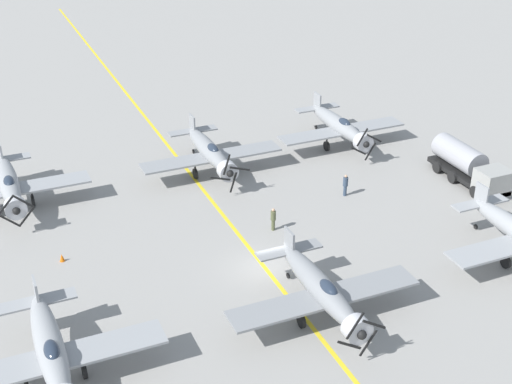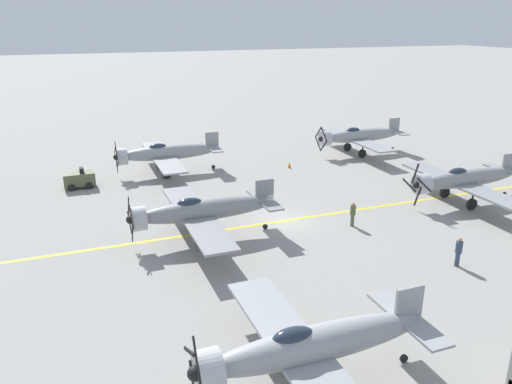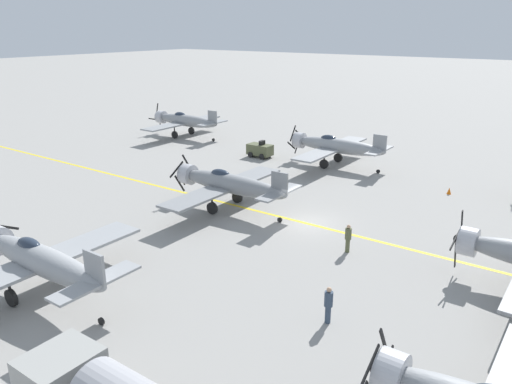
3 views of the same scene
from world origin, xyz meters
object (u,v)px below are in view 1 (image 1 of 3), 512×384
object	(u,v)px
airplane_near_left	(340,126)
traffic_cone	(62,258)
airplane_mid_right	(51,351)
ground_crew_walking	(345,184)
ground_crew_inspecting	(273,218)
fuel_tanker	(469,166)
airplane_near_center	(210,152)
airplane_mid_center	(322,290)
airplane_near_right	(9,185)

from	to	relation	value
airplane_near_left	traffic_cone	xyz separation A→B (m)	(26.76, 9.25, -1.74)
airplane_mid_right	traffic_cone	bearing A→B (deg)	-109.57
ground_crew_walking	ground_crew_inspecting	xyz separation A→B (m)	(7.51, 2.61, -0.03)
fuel_tanker	ground_crew_inspecting	world-z (taller)	fuel_tanker
airplane_near_center	ground_crew_walking	world-z (taller)	airplane_near_center
airplane_near_left	airplane_mid_center	world-z (taller)	same
fuel_tanker	airplane_near_right	bearing A→B (deg)	-16.55
traffic_cone	ground_crew_walking	bearing A→B (deg)	-178.30
airplane_near_center	ground_crew_walking	bearing A→B (deg)	133.80
airplane_near_left	ground_crew_inspecting	world-z (taller)	airplane_near_left
airplane_near_right	airplane_mid_center	distance (m)	26.56
ground_crew_inspecting	airplane_near_left	bearing A→B (deg)	-136.54
airplane_mid_right	airplane_mid_center	xyz separation A→B (m)	(-15.65, 0.82, 0.00)
airplane_near_center	airplane_mid_center	xyz separation A→B (m)	(0.71, 21.14, 0.00)
airplane_near_left	fuel_tanker	size ratio (longest dim) A/B	1.50
airplane_near_center	fuel_tanker	size ratio (longest dim) A/B	1.50
airplane_mid_right	ground_crew_walking	size ratio (longest dim) A/B	6.53
airplane_near_center	ground_crew_walking	distance (m)	11.69
airplane_mid_center	traffic_cone	world-z (taller)	airplane_mid_center
fuel_tanker	ground_crew_inspecting	bearing A→B (deg)	2.00
traffic_cone	airplane_near_left	bearing A→B (deg)	-160.92
airplane_mid_center	ground_crew_inspecting	bearing A→B (deg)	-96.57
airplane_near_right	ground_crew_walking	distance (m)	26.06
airplane_near_right	fuel_tanker	xyz separation A→B (m)	(-35.11, 10.43, -0.50)
airplane_near_right	traffic_cone	size ratio (longest dim) A/B	21.82
fuel_tanker	traffic_cone	xyz separation A→B (m)	(32.93, -1.31, -1.24)
airplane_near_left	airplane_mid_center	xyz separation A→B (m)	(13.49, 21.74, 0.00)
airplane_near_center	fuel_tanker	bearing A→B (deg)	149.35
airplane_near_center	fuel_tanker	xyz separation A→B (m)	(-18.95, 9.96, -0.50)
fuel_tanker	ground_crew_walking	world-z (taller)	fuel_tanker
airplane_mid_right	ground_crew_walking	bearing A→B (deg)	-161.61
airplane_near_left	airplane_near_right	size ratio (longest dim) A/B	1.00
airplane_near_right	fuel_tanker	size ratio (longest dim) A/B	1.50
airplane_mid_center	fuel_tanker	xyz separation A→B (m)	(-19.66, -11.18, -0.50)
airplane_mid_center	traffic_cone	distance (m)	18.30
airplane_near_center	airplane_mid_right	xyz separation A→B (m)	(16.36, 20.32, 0.00)
airplane_mid_right	airplane_mid_center	bearing A→B (deg)	168.99
airplane_near_center	airplane_near_right	world-z (taller)	airplane_near_center
airplane_mid_right	airplane_mid_center	distance (m)	15.67
airplane_near_left	traffic_cone	world-z (taller)	airplane_near_left
airplane_near_left	ground_crew_walking	xyz separation A→B (m)	(4.30, 8.59, -1.01)
airplane_mid_center	ground_crew_walking	bearing A→B (deg)	-122.48
airplane_near_center	airplane_near_left	xyz separation A→B (m)	(-12.78, -0.61, 0.00)
fuel_tanker	ground_crew_walking	bearing A→B (deg)	-10.70
ground_crew_walking	traffic_cone	distance (m)	22.48
airplane_near_center	ground_crew_walking	xyz separation A→B (m)	(-8.48, 7.98, -1.01)
airplane_near_right	airplane_mid_right	xyz separation A→B (m)	(0.21, 20.79, 0.00)
airplane_near_left	ground_crew_walking	size ratio (longest dim) A/B	6.53
airplane_mid_center	ground_crew_inspecting	world-z (taller)	airplane_mid_center
fuel_tanker	traffic_cone	bearing A→B (deg)	-2.28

